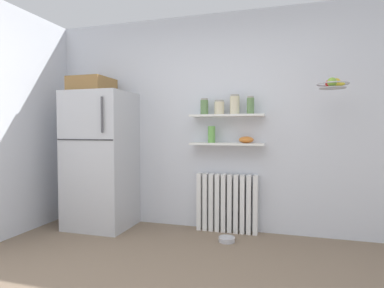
{
  "coord_description": "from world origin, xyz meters",
  "views": [
    {
      "loc": [
        0.73,
        -1.76,
        1.2
      ],
      "look_at": [
        -0.26,
        1.6,
        1.05
      ],
      "focal_mm": 29.66,
      "sensor_mm": 36.0,
      "label": 1
    }
  ],
  "objects_px": {
    "storage_jar_2": "(235,105)",
    "shelf_bowl": "(246,140)",
    "storage_jar_0": "(204,107)",
    "refrigerator": "(101,157)",
    "vase": "(212,134)",
    "pet_food_bowl": "(227,239)",
    "hanging_fruit_basket": "(333,84)",
    "storage_jar_3": "(251,105)",
    "radiator": "(227,203)",
    "storage_jar_1": "(219,107)"
  },
  "relations": [
    {
      "from": "storage_jar_2",
      "to": "shelf_bowl",
      "type": "height_order",
      "value": "storage_jar_2"
    },
    {
      "from": "storage_jar_0",
      "to": "shelf_bowl",
      "type": "distance_m",
      "value": 0.63
    },
    {
      "from": "refrigerator",
      "to": "vase",
      "type": "xyz_separation_m",
      "value": [
        1.36,
        0.22,
        0.28
      ]
    },
    {
      "from": "shelf_bowl",
      "to": "pet_food_bowl",
      "type": "height_order",
      "value": "shelf_bowl"
    },
    {
      "from": "storage_jar_2",
      "to": "hanging_fruit_basket",
      "type": "bearing_deg",
      "value": -15.41
    },
    {
      "from": "storage_jar_0",
      "to": "storage_jar_2",
      "type": "relative_size",
      "value": 0.85
    },
    {
      "from": "refrigerator",
      "to": "storage_jar_3",
      "type": "distance_m",
      "value": 1.92
    },
    {
      "from": "storage_jar_3",
      "to": "shelf_bowl",
      "type": "relative_size",
      "value": 1.19
    },
    {
      "from": "radiator",
      "to": "pet_food_bowl",
      "type": "bearing_deg",
      "value": -79.93
    },
    {
      "from": "refrigerator",
      "to": "hanging_fruit_basket",
      "type": "bearing_deg",
      "value": -1.3
    },
    {
      "from": "vase",
      "to": "shelf_bowl",
      "type": "height_order",
      "value": "vase"
    },
    {
      "from": "vase",
      "to": "shelf_bowl",
      "type": "relative_size",
      "value": 1.15
    },
    {
      "from": "refrigerator",
      "to": "storage_jar_2",
      "type": "height_order",
      "value": "refrigerator"
    },
    {
      "from": "vase",
      "to": "shelf_bowl",
      "type": "distance_m",
      "value": 0.41
    },
    {
      "from": "storage_jar_3",
      "to": "vase",
      "type": "bearing_deg",
      "value": 180.0
    },
    {
      "from": "storage_jar_3",
      "to": "vase",
      "type": "distance_m",
      "value": 0.56
    },
    {
      "from": "storage_jar_0",
      "to": "storage_jar_3",
      "type": "relative_size",
      "value": 0.94
    },
    {
      "from": "radiator",
      "to": "storage_jar_2",
      "type": "height_order",
      "value": "storage_jar_2"
    },
    {
      "from": "radiator",
      "to": "storage_jar_2",
      "type": "bearing_deg",
      "value": -18.42
    },
    {
      "from": "pet_food_bowl",
      "to": "storage_jar_1",
      "type": "bearing_deg",
      "value": 115.79
    },
    {
      "from": "storage_jar_0",
      "to": "storage_jar_3",
      "type": "bearing_deg",
      "value": 0.0
    },
    {
      "from": "storage_jar_3",
      "to": "storage_jar_1",
      "type": "bearing_deg",
      "value": 180.0
    },
    {
      "from": "storage_jar_1",
      "to": "pet_food_bowl",
      "type": "distance_m",
      "value": 1.48
    },
    {
      "from": "storage_jar_0",
      "to": "storage_jar_2",
      "type": "distance_m",
      "value": 0.36
    },
    {
      "from": "storage_jar_3",
      "to": "hanging_fruit_basket",
      "type": "distance_m",
      "value": 0.88
    },
    {
      "from": "storage_jar_1",
      "to": "pet_food_bowl",
      "type": "height_order",
      "value": "storage_jar_1"
    },
    {
      "from": "storage_jar_2",
      "to": "pet_food_bowl",
      "type": "distance_m",
      "value": 1.51
    },
    {
      "from": "shelf_bowl",
      "to": "hanging_fruit_basket",
      "type": "relative_size",
      "value": 0.56
    },
    {
      "from": "radiator",
      "to": "storage_jar_1",
      "type": "distance_m",
      "value": 1.13
    },
    {
      "from": "refrigerator",
      "to": "storage_jar_3",
      "type": "relative_size",
      "value": 9.13
    },
    {
      "from": "storage_jar_1",
      "to": "shelf_bowl",
      "type": "bearing_deg",
      "value": 0.0
    },
    {
      "from": "storage_jar_1",
      "to": "refrigerator",
      "type": "bearing_deg",
      "value": -171.53
    },
    {
      "from": "storage_jar_3",
      "to": "refrigerator",
      "type": "bearing_deg",
      "value": -173.19
    },
    {
      "from": "storage_jar_1",
      "to": "storage_jar_2",
      "type": "distance_m",
      "value": 0.18
    },
    {
      "from": "pet_food_bowl",
      "to": "storage_jar_2",
      "type": "bearing_deg",
      "value": 84.64
    },
    {
      "from": "radiator",
      "to": "storage_jar_0",
      "type": "height_order",
      "value": "storage_jar_0"
    },
    {
      "from": "storage_jar_2",
      "to": "storage_jar_0",
      "type": "bearing_deg",
      "value": 180.0
    },
    {
      "from": "radiator",
      "to": "hanging_fruit_basket",
      "type": "height_order",
      "value": "hanging_fruit_basket"
    },
    {
      "from": "radiator",
      "to": "shelf_bowl",
      "type": "height_order",
      "value": "shelf_bowl"
    },
    {
      "from": "pet_food_bowl",
      "to": "radiator",
      "type": "bearing_deg",
      "value": 100.07
    },
    {
      "from": "storage_jar_0",
      "to": "vase",
      "type": "distance_m",
      "value": 0.34
    },
    {
      "from": "storage_jar_0",
      "to": "shelf_bowl",
      "type": "height_order",
      "value": "storage_jar_0"
    },
    {
      "from": "pet_food_bowl",
      "to": "shelf_bowl",
      "type": "bearing_deg",
      "value": 62.29
    },
    {
      "from": "storage_jar_0",
      "to": "vase",
      "type": "xyz_separation_m",
      "value": [
        0.09,
        0.0,
        -0.33
      ]
    },
    {
      "from": "radiator",
      "to": "pet_food_bowl",
      "type": "xyz_separation_m",
      "value": [
        0.06,
        -0.34,
        -0.32
      ]
    },
    {
      "from": "vase",
      "to": "shelf_bowl",
      "type": "xyz_separation_m",
      "value": [
        0.41,
        0.0,
        -0.06
      ]
    },
    {
      "from": "refrigerator",
      "to": "vase",
      "type": "height_order",
      "value": "refrigerator"
    },
    {
      "from": "storage_jar_0",
      "to": "refrigerator",
      "type": "bearing_deg",
      "value": -170.35
    },
    {
      "from": "storage_jar_3",
      "to": "radiator",
      "type": "bearing_deg",
      "value": 173.66
    },
    {
      "from": "vase",
      "to": "pet_food_bowl",
      "type": "xyz_separation_m",
      "value": [
        0.24,
        -0.31,
        -1.13
      ]
    }
  ]
}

